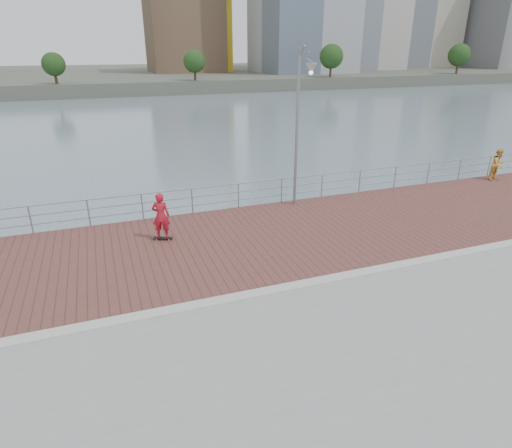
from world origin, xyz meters
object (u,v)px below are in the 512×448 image
object	(u,v)px
skateboarder	(161,216)
guardrail	(216,195)
street_lamp	(303,103)
bystander	(498,164)

from	to	relation	value
skateboarder	guardrail	bearing A→B (deg)	-119.72
guardrail	street_lamp	xyz separation A→B (m)	(3.49, -0.96, 3.81)
skateboarder	bystander	xyz separation A→B (m)	(17.81, 1.61, -0.11)
guardrail	skateboarder	size ratio (longest dim) A/B	22.77
guardrail	bystander	bearing A→B (deg)	-2.71
street_lamp	skateboarder	size ratio (longest dim) A/B	3.69
street_lamp	bystander	world-z (taller)	street_lamp
street_lamp	skateboarder	xyz separation A→B (m)	(-6.14, -1.36, -3.53)
guardrail	skateboarder	distance (m)	3.54
skateboarder	bystander	size ratio (longest dim) A/B	1.04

